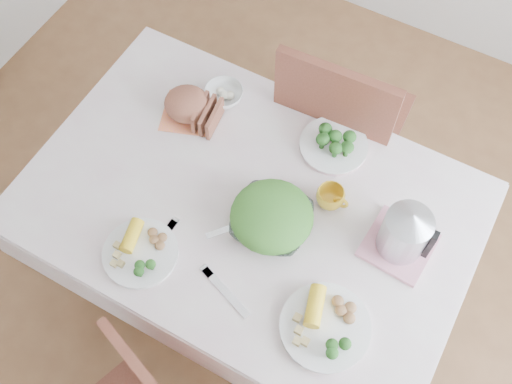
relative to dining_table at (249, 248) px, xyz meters
The scene contains 17 objects.
floor 0.38m from the dining_table, ahead, with size 3.60×3.60×0.00m, color brown.
dining_table is the anchor object (origin of this frame).
tablecloth 0.38m from the dining_table, ahead, with size 1.50×1.00×0.01m, color silver.
chair_far 0.67m from the dining_table, 82.27° to the left, with size 0.47×0.47×1.04m, color brown.
salad_bowl 0.43m from the dining_table, 18.49° to the right, with size 0.26×0.26×0.06m, color white.
dinner_plate_left 0.56m from the dining_table, 122.07° to the right, with size 0.25×0.25×0.02m, color white.
dinner_plate_right 0.63m from the dining_table, 32.46° to the right, with size 0.28×0.28×0.02m, color white.
broccoli_plate 0.55m from the dining_table, 65.21° to the left, with size 0.24×0.24×0.02m, color beige.
napkin 0.58m from the dining_table, 149.68° to the left, with size 0.19×0.19×0.00m, color #FA8454.
bread_loaf 0.62m from the dining_table, 149.68° to the left, with size 0.17×0.16×0.10m, color brown.
fruit_bowl 0.61m from the dining_table, 130.75° to the left, with size 0.14×0.14×0.05m, color white.
yellow_mug 0.51m from the dining_table, 28.73° to the left, with size 0.10×0.10×0.08m, color yellow.
pink_tray 0.65m from the dining_table, 10.65° to the left, with size 0.21×0.21×0.02m, color #CE7E91.
electric_kettle 0.72m from the dining_table, 10.65° to the left, with size 0.15×0.15×0.21m, color #B2B5BA.
fork_left 0.52m from the dining_table, 122.68° to the right, with size 0.02×0.21×0.00m, color silver.
fork_right 0.40m from the dining_table, 88.49° to the right, with size 0.02×0.19×0.00m, color silver.
knife 0.51m from the dining_table, 73.05° to the right, with size 0.02×0.21×0.00m, color silver.
Camera 1 is at (0.48, -0.81, 2.55)m, focal length 42.00 mm.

